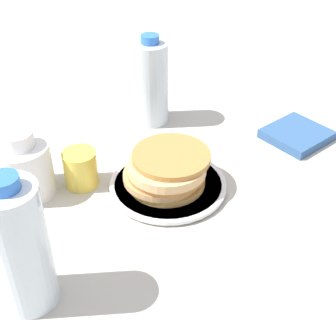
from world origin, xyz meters
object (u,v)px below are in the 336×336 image
at_px(plate, 168,185).
at_px(cream_jug, 24,167).
at_px(water_bottle_near, 21,247).
at_px(pancake_stack, 167,170).
at_px(water_bottle_mid, 151,83).
at_px(juice_glass, 81,168).

height_order(plate, cream_jug, cream_jug).
bearing_deg(plate, water_bottle_near, 88.52).
height_order(plate, pancake_stack, pancake_stack).
relative_size(cream_jug, water_bottle_near, 0.59).
bearing_deg(water_bottle_mid, water_bottle_near, 108.70).
relative_size(pancake_stack, water_bottle_mid, 0.78).
bearing_deg(plate, cream_jug, 38.26).
xyz_separation_m(plate, juice_glass, (0.14, 0.09, 0.03)).
xyz_separation_m(plate, water_bottle_mid, (0.18, -0.19, 0.09)).
relative_size(pancake_stack, water_bottle_near, 0.72).
bearing_deg(cream_jug, plate, -141.74).
xyz_separation_m(pancake_stack, juice_glass, (0.14, 0.08, -0.01)).
xyz_separation_m(juice_glass, water_bottle_near, (-0.13, 0.24, 0.07)).
height_order(juice_glass, cream_jug, cream_jug).
relative_size(plate, water_bottle_near, 1.00).
bearing_deg(juice_glass, pancake_stack, -149.72).
height_order(pancake_stack, cream_jug, cream_jug).
bearing_deg(pancake_stack, juice_glass, 30.28).
distance_m(cream_jug, water_bottle_near, 0.26).
distance_m(plate, water_bottle_near, 0.34).
distance_m(pancake_stack, water_bottle_mid, 0.27).
bearing_deg(pancake_stack, plate, -95.50).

